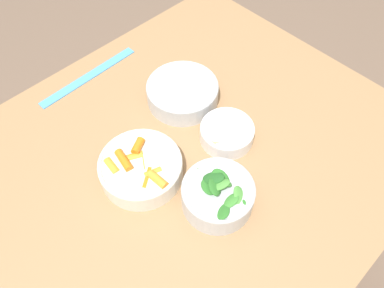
% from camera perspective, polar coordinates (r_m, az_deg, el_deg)
% --- Properties ---
extents(ground_plane, '(10.00, 10.00, 0.00)m').
position_cam_1_polar(ground_plane, '(1.63, -0.41, -16.32)').
color(ground_plane, brown).
extents(dining_table, '(1.11, 0.95, 0.76)m').
position_cam_1_polar(dining_table, '(1.04, -0.62, -4.70)').
color(dining_table, '#99724C').
rests_on(dining_table, ground_plane).
extents(bowl_carrots, '(0.20, 0.20, 0.07)m').
position_cam_1_polar(bowl_carrots, '(0.89, -7.82, -3.61)').
color(bowl_carrots, silver).
rests_on(bowl_carrots, dining_table).
extents(bowl_greens, '(0.16, 0.16, 0.10)m').
position_cam_1_polar(bowl_greens, '(0.84, 4.00, -7.69)').
color(bowl_greens, silver).
rests_on(bowl_greens, dining_table).
extents(bowl_beans_hotdog, '(0.20, 0.20, 0.06)m').
position_cam_1_polar(bowl_beans_hotdog, '(1.03, -1.44, 7.80)').
color(bowl_beans_hotdog, silver).
rests_on(bowl_beans_hotdog, dining_table).
extents(bowl_cookies, '(0.14, 0.14, 0.05)m').
position_cam_1_polar(bowl_cookies, '(0.95, 5.33, 1.74)').
color(bowl_cookies, white).
rests_on(bowl_cookies, dining_table).
extents(ruler, '(0.33, 0.04, 0.00)m').
position_cam_1_polar(ruler, '(1.15, -15.43, 9.90)').
color(ruler, '#4C99E0').
rests_on(ruler, dining_table).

